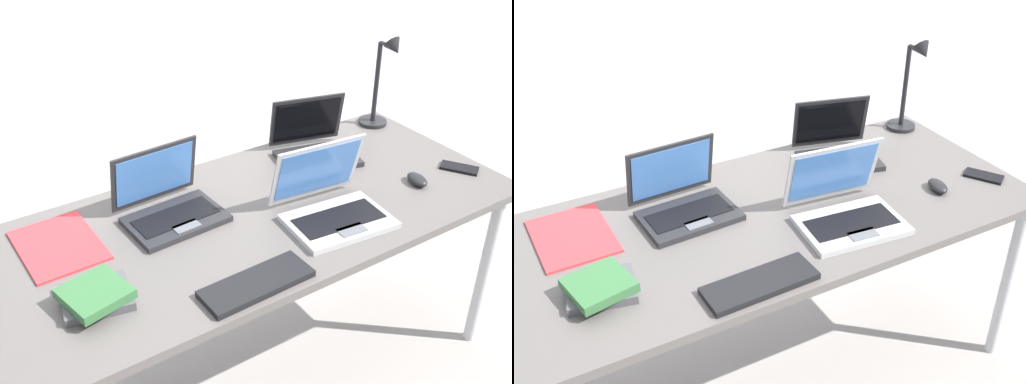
{
  "view_description": "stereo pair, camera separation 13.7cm",
  "coord_description": "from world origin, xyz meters",
  "views": [
    {
      "loc": [
        -0.96,
        -1.46,
        1.88
      ],
      "look_at": [
        0.0,
        0.0,
        0.82
      ],
      "focal_mm": 43.87,
      "sensor_mm": 36.0,
      "label": 1
    },
    {
      "loc": [
        -0.84,
        -1.53,
        1.88
      ],
      "look_at": [
        0.0,
        0.0,
        0.82
      ],
      "focal_mm": 43.87,
      "sensor_mm": 36.0,
      "label": 2
    }
  ],
  "objects": [
    {
      "name": "cell_phone",
      "position": [
        0.8,
        -0.17,
        0.74
      ],
      "size": [
        0.13,
        0.15,
        0.01
      ],
      "primitive_type": "cube",
      "rotation": [
        0.0,
        0.0,
        0.55
      ],
      "color": "black",
      "rests_on": "desk"
    },
    {
      "name": "desk",
      "position": [
        0.0,
        0.0,
        0.68
      ],
      "size": [
        1.8,
        0.8,
        0.74
      ],
      "color": "#595451",
      "rests_on": "ground_plane"
    },
    {
      "name": "book_stack",
      "position": [
        -0.61,
        -0.14,
        0.77
      ],
      "size": [
        0.21,
        0.21,
        0.05
      ],
      "color": "#4C4C51",
      "rests_on": "desk"
    },
    {
      "name": "paper_folder_near_lamp",
      "position": [
        -0.61,
        0.17,
        0.74
      ],
      "size": [
        0.24,
        0.31,
        0.01
      ],
      "primitive_type": "cube",
      "rotation": [
        0.0,
        0.0,
        0.02
      ],
      "color": "red",
      "rests_on": "desk"
    },
    {
      "name": "ground_plane",
      "position": [
        0.0,
        0.0,
        0.0
      ],
      "size": [
        12.0,
        12.0,
        0.0
      ],
      "primitive_type": "plane",
      "color": "gray"
    },
    {
      "name": "computer_mouse",
      "position": [
        0.59,
        -0.16,
        0.76
      ],
      "size": [
        0.08,
        0.11,
        0.03
      ],
      "primitive_type": "ellipsoid",
      "rotation": [
        0.0,
        0.0,
        -0.22
      ],
      "color": "black",
      "rests_on": "desk"
    },
    {
      "name": "desk_lamp",
      "position": [
        0.8,
        0.28,
        0.94
      ],
      "size": [
        0.12,
        0.18,
        0.4
      ],
      "color": "black",
      "rests_on": "desk"
    },
    {
      "name": "laptop_near_mouse",
      "position": [
        0.19,
        -0.16,
        0.79
      ],
      "size": [
        0.36,
        0.32,
        0.24
      ],
      "color": "#B7BABC",
      "rests_on": "desk"
    },
    {
      "name": "laptop_front_right",
      "position": [
        -0.25,
        0.13,
        0.79
      ],
      "size": [
        0.32,
        0.27,
        0.23
      ],
      "color": "#232326",
      "rests_on": "desk"
    },
    {
      "name": "laptop_front_left",
      "position": [
        0.4,
        0.21,
        0.78
      ],
      "size": [
        0.35,
        0.31,
        0.22
      ],
      "color": "#232326",
      "rests_on": "desk"
    },
    {
      "name": "external_keyboard",
      "position": [
        -0.21,
        -0.32,
        0.75
      ],
      "size": [
        0.33,
        0.13,
        0.02
      ],
      "primitive_type": "cube",
      "rotation": [
        0.0,
        0.0,
        0.03
      ],
      "color": "black",
      "rests_on": "desk"
    }
  ]
}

